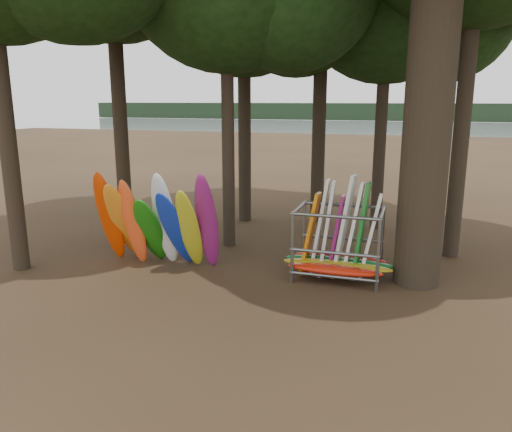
% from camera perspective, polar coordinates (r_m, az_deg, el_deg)
% --- Properties ---
extents(ground, '(120.00, 120.00, 0.00)m').
position_cam_1_polar(ground, '(13.94, 0.49, -7.13)').
color(ground, '#47331E').
rests_on(ground, ground).
extents(lake, '(160.00, 160.00, 0.00)m').
position_cam_1_polar(lake, '(72.75, 14.76, 8.94)').
color(lake, gray).
rests_on(lake, ground).
extents(far_shore, '(160.00, 4.00, 4.00)m').
position_cam_1_polar(far_shore, '(122.58, 16.17, 11.34)').
color(far_shore, black).
rests_on(far_shore, ground).
extents(kayak_row, '(3.90, 2.20, 3.07)m').
position_cam_1_polar(kayak_row, '(14.76, -11.46, -0.90)').
color(kayak_row, '#E13705').
rests_on(kayak_row, ground).
extents(storage_rack, '(3.03, 1.61, 2.89)m').
position_cam_1_polar(storage_rack, '(13.87, 9.41, -3.35)').
color(storage_rack, slate).
rests_on(storage_rack, ground).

